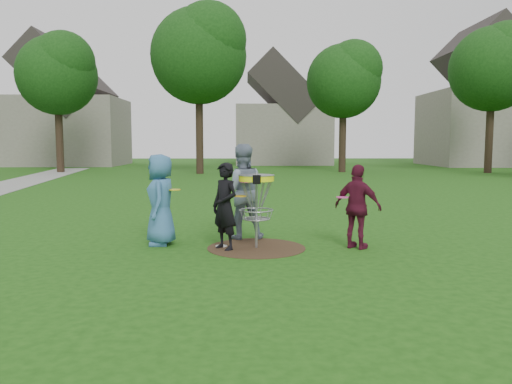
{
  "coord_description": "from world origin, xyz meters",
  "views": [
    {
      "loc": [
        -0.19,
        -8.97,
        1.93
      ],
      "look_at": [
        0.0,
        0.3,
        1.0
      ],
      "focal_mm": 35.0,
      "sensor_mm": 36.0,
      "label": 1
    }
  ],
  "objects_px": {
    "player_blue": "(161,200)",
    "player_maroon": "(358,207)",
    "disc_golf_basket": "(256,193)",
    "player_black": "(225,206)",
    "player_grey": "(241,191)"
  },
  "relations": [
    {
      "from": "player_blue",
      "to": "player_maroon",
      "type": "distance_m",
      "value": 3.65
    },
    {
      "from": "player_maroon",
      "to": "player_grey",
      "type": "bearing_deg",
      "value": 12.76
    },
    {
      "from": "player_black",
      "to": "player_grey",
      "type": "height_order",
      "value": "player_grey"
    },
    {
      "from": "player_maroon",
      "to": "disc_golf_basket",
      "type": "xyz_separation_m",
      "value": [
        -1.83,
        0.09,
        0.25
      ]
    },
    {
      "from": "player_blue",
      "to": "player_grey",
      "type": "distance_m",
      "value": 1.63
    },
    {
      "from": "player_black",
      "to": "player_maroon",
      "type": "height_order",
      "value": "player_black"
    },
    {
      "from": "player_blue",
      "to": "player_black",
      "type": "relative_size",
      "value": 1.09
    },
    {
      "from": "player_grey",
      "to": "player_blue",
      "type": "bearing_deg",
      "value": 13.17
    },
    {
      "from": "player_black",
      "to": "player_grey",
      "type": "distance_m",
      "value": 1.09
    },
    {
      "from": "player_blue",
      "to": "player_grey",
      "type": "height_order",
      "value": "player_grey"
    },
    {
      "from": "player_grey",
      "to": "disc_golf_basket",
      "type": "bearing_deg",
      "value": 98.02
    },
    {
      "from": "player_blue",
      "to": "player_black",
      "type": "bearing_deg",
      "value": 64.42
    },
    {
      "from": "player_maroon",
      "to": "disc_golf_basket",
      "type": "height_order",
      "value": "player_maroon"
    },
    {
      "from": "player_blue",
      "to": "player_maroon",
      "type": "relative_size",
      "value": 1.11
    },
    {
      "from": "player_blue",
      "to": "player_maroon",
      "type": "bearing_deg",
      "value": 77.62
    }
  ]
}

